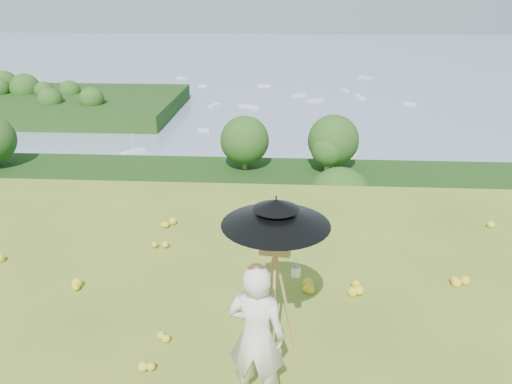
# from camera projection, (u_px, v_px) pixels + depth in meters

# --- Properties ---
(forest_slope) EXTENTS (140.00, 56.00, 22.00)m
(forest_slope) POSITION_uv_depth(u_px,v_px,m) (273.00, 361.00, 47.36)
(forest_slope) COLOR #12350E
(forest_slope) RESTS_ON bay_water
(shoreline_tier) EXTENTS (170.00, 28.00, 8.00)m
(shoreline_tier) POSITION_uv_depth(u_px,v_px,m) (279.00, 234.00, 86.96)
(shoreline_tier) COLOR #6C6156
(shoreline_tier) RESTS_ON bay_water
(bay_water) EXTENTS (700.00, 700.00, 0.00)m
(bay_water) POSITION_uv_depth(u_px,v_px,m) (285.00, 73.00, 238.58)
(bay_water) COLOR #7589A8
(bay_water) RESTS_ON ground
(peninsula) EXTENTS (90.00, 60.00, 12.00)m
(peninsula) POSITION_uv_depth(u_px,v_px,m) (54.00, 97.00, 162.40)
(peninsula) COLOR #12350E
(peninsula) RESTS_ON bay_water
(slope_trees) EXTENTS (110.00, 50.00, 6.00)m
(slope_trees) POSITION_uv_depth(u_px,v_px,m) (275.00, 229.00, 42.05)
(slope_trees) COLOR #254715
(slope_trees) RESTS_ON forest_slope
(harbor_town) EXTENTS (110.00, 22.00, 5.00)m
(harbor_town) POSITION_uv_depth(u_px,v_px,m) (280.00, 200.00, 84.49)
(harbor_town) COLOR beige
(harbor_town) RESTS_ON shoreline_tier
(moored_boats) EXTENTS (140.00, 140.00, 0.70)m
(moored_boats) POSITION_uv_depth(u_px,v_px,m) (246.00, 109.00, 166.19)
(moored_boats) COLOR silver
(moored_boats) RESTS_ON bay_water
(painter) EXTENTS (0.62, 0.47, 1.55)m
(painter) POSITION_uv_depth(u_px,v_px,m) (256.00, 336.00, 4.71)
(painter) COLOR silver
(painter) RESTS_ON ground
(field_easel) EXTENTS (0.71, 0.71, 1.65)m
(field_easel) POSITION_uv_depth(u_px,v_px,m) (274.00, 296.00, 5.23)
(field_easel) COLOR #996540
(field_easel) RESTS_ON ground
(sun_umbrella) EXTENTS (1.19, 1.19, 0.60)m
(sun_umbrella) POSITION_uv_depth(u_px,v_px,m) (276.00, 224.00, 4.94)
(sun_umbrella) COLOR black
(sun_umbrella) RESTS_ON field_easel
(painter_cap) EXTENTS (0.23, 0.26, 0.10)m
(painter_cap) POSITION_uv_depth(u_px,v_px,m) (256.00, 269.00, 4.43)
(painter_cap) COLOR #C16A7A
(painter_cap) RESTS_ON painter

